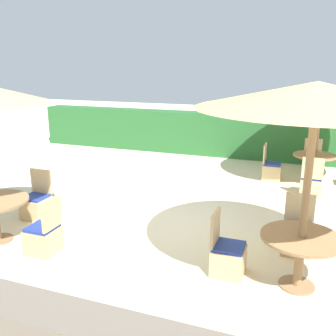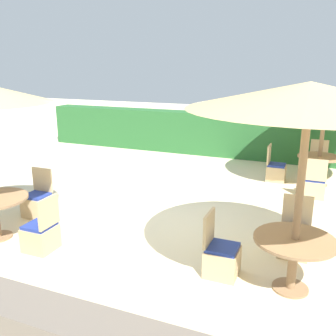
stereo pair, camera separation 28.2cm
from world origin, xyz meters
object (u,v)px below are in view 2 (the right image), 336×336
(round_table_front_right, at_px, (294,250))
(patio_chair_front_left_east, at_px, (41,235))
(parasol_front_right, at_px, (310,96))
(round_table_back_right, at_px, (319,163))
(patio_chair_front_left_north, at_px, (38,203))
(patio_chair_back_right_north, at_px, (317,165))
(patio_chair_front_right_north, at_px, (294,239))
(parasol_back_right, at_px, (327,94))
(patio_chair_back_right_west, at_px, (275,171))
(patio_chair_front_right_west, at_px, (221,258))
(patio_chair_back_right_south, at_px, (314,186))

(round_table_front_right, xyz_separation_m, patio_chair_front_left_east, (-3.84, -0.39, -0.33))
(patio_chair_front_left_east, bearing_deg, parasol_front_right, -84.13)
(round_table_back_right, relative_size, patio_chair_front_left_north, 1.12)
(round_table_front_right, xyz_separation_m, patio_chair_back_right_north, (0.18, 5.87, -0.33))
(round_table_back_right, xyz_separation_m, patio_chair_back_right_north, (-0.03, 0.97, -0.32))
(patio_chair_back_right_north, bearing_deg, round_table_front_right, 88.29)
(parasol_front_right, height_order, patio_chair_front_right_north, parasol_front_right)
(parasol_front_right, distance_m, parasol_back_right, 4.91)
(parasol_back_right, xyz_separation_m, round_table_back_right, (-0.00, 0.00, -1.65))
(patio_chair_back_right_west, bearing_deg, parasol_front_right, 9.40)
(round_table_front_right, height_order, patio_chair_front_right_west, patio_chair_front_right_west)
(parasol_back_right, xyz_separation_m, patio_chair_back_right_north, (-0.03, 0.97, -1.97))
(round_table_back_right, xyz_separation_m, patio_chair_front_left_north, (-5.10, -4.17, -0.32))
(parasol_front_right, relative_size, round_table_front_right, 2.75)
(patio_chair_front_left_north, bearing_deg, round_table_front_right, 171.51)
(round_table_front_right, relative_size, patio_chair_back_right_west, 1.14)
(parasol_back_right, xyz_separation_m, patio_chair_front_left_east, (-4.05, -5.29, -1.97))
(round_table_front_right, height_order, patio_chair_back_right_north, patio_chair_back_right_north)
(patio_chair_back_right_north, distance_m, patio_chair_front_left_east, 7.44)
(parasol_front_right, distance_m, round_table_back_right, 5.29)
(patio_chair_front_right_north, bearing_deg, parasol_front_right, 92.69)
(patio_chair_front_left_north, bearing_deg, parasol_back_right, -140.73)
(parasol_front_right, bearing_deg, patio_chair_back_right_west, 99.40)
(parasol_back_right, bearing_deg, patio_chair_back_right_north, 91.86)
(round_table_front_right, height_order, patio_chair_front_left_east, patio_chair_front_left_east)
(parasol_front_right, xyz_separation_m, patio_chair_front_right_north, (-0.05, 1.01, -2.30))
(patio_chair_front_left_north, relative_size, patio_chair_front_left_east, 1.00)
(parasol_back_right, height_order, patio_chair_back_right_south, parasol_back_right)
(parasol_front_right, bearing_deg, patio_chair_front_left_north, 171.51)
(patio_chair_back_right_south, distance_m, patio_chair_front_left_east, 5.90)
(round_table_back_right, bearing_deg, parasol_front_right, -92.42)
(parasol_back_right, bearing_deg, patio_chair_front_right_west, -103.47)
(parasol_back_right, relative_size, patio_chair_back_right_south, 3.22)
(patio_chair_front_right_north, distance_m, patio_chair_back_right_north, 4.86)
(patio_chair_back_right_west, bearing_deg, round_table_back_right, 91.81)
(round_table_front_right, bearing_deg, patio_chair_front_right_west, 180.00)
(round_table_front_right, distance_m, round_table_back_right, 4.90)
(round_table_front_right, bearing_deg, patio_chair_back_right_south, 87.72)
(round_table_back_right, xyz_separation_m, patio_chair_back_right_west, (-1.01, -0.03, -0.32))
(round_table_front_right, height_order, round_table_back_right, round_table_front_right)
(patio_chair_front_right_north, relative_size, patio_chair_back_right_north, 1.00)
(round_table_front_right, height_order, patio_chair_front_right_north, patio_chair_front_right_north)
(patio_chair_front_right_north, height_order, patio_chair_front_left_north, same)
(parasol_back_right, bearing_deg, patio_chair_front_right_north, -93.74)
(round_table_back_right, relative_size, patio_chair_front_left_east, 1.12)
(parasol_front_right, distance_m, patio_chair_front_left_east, 4.50)
(round_table_back_right, bearing_deg, patio_chair_front_right_north, -93.74)
(patio_chair_front_right_north, distance_m, patio_chair_back_right_south, 2.94)
(patio_chair_back_right_west, height_order, patio_chair_front_left_east, same)
(parasol_back_right, xyz_separation_m, patio_chair_back_right_south, (-0.05, -0.96, -1.97))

